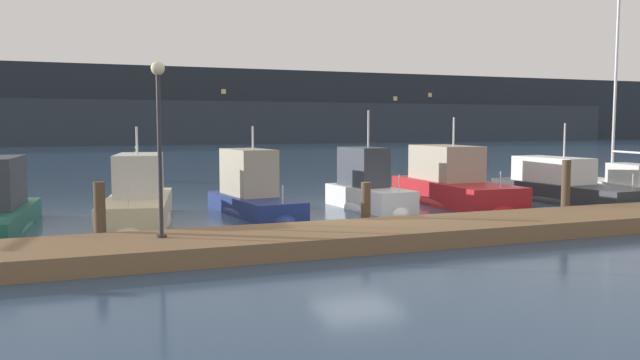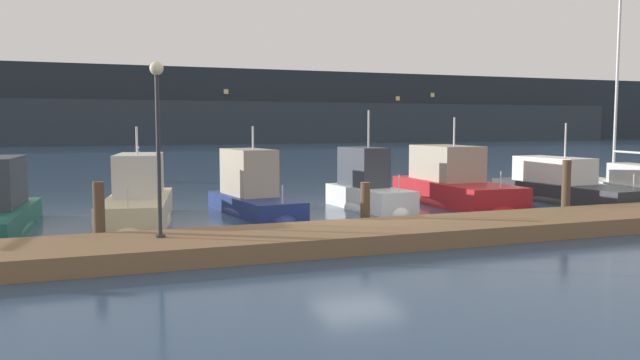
% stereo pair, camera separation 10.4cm
% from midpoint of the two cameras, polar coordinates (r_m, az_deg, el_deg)
% --- Properties ---
extents(ground_plane, '(400.00, 400.00, 0.00)m').
position_cam_midpoint_polar(ground_plane, '(18.73, 3.54, -4.45)').
color(ground_plane, navy).
extents(dock, '(36.68, 2.80, 0.45)m').
position_cam_midpoint_polar(dock, '(16.70, 6.68, -4.86)').
color(dock, brown).
rests_on(dock, ground).
extents(mooring_pile_1, '(0.28, 0.28, 1.69)m').
position_cam_midpoint_polar(mooring_pile_1, '(16.44, -19.37, -3.08)').
color(mooring_pile_1, '#4C3D2D').
rests_on(mooring_pile_1, ground).
extents(mooring_pile_2, '(0.28, 0.28, 1.44)m').
position_cam_midpoint_polar(mooring_pile_2, '(18.09, 4.32, -2.49)').
color(mooring_pile_2, '#4C3D2D').
rests_on(mooring_pile_2, ground).
extents(mooring_pile_3, '(0.28, 0.28, 1.94)m').
position_cam_midpoint_polar(mooring_pile_3, '(22.09, 21.70, -0.81)').
color(mooring_pile_3, '#4C3D2D').
rests_on(mooring_pile_3, ground).
extents(motorboat_berth_3, '(3.06, 6.59, 3.74)m').
position_cam_midpoint_polar(motorboat_berth_3, '(20.67, -16.12, -2.75)').
color(motorboat_berth_3, beige).
rests_on(motorboat_berth_3, ground).
extents(motorboat_berth_4, '(2.64, 5.82, 3.63)m').
position_cam_midpoint_polar(motorboat_berth_4, '(22.14, -5.98, -1.97)').
color(motorboat_berth_4, navy).
rests_on(motorboat_berth_4, ground).
extents(motorboat_berth_5, '(2.12, 4.80, 4.30)m').
position_cam_midpoint_polar(motorboat_berth_5, '(23.20, 4.56, -1.66)').
color(motorboat_berth_5, white).
rests_on(motorboat_berth_5, ground).
extents(motorboat_berth_6, '(2.82, 7.29, 4.06)m').
position_cam_midpoint_polar(motorboat_berth_6, '(25.29, 12.21, -1.19)').
color(motorboat_berth_6, red).
rests_on(motorboat_berth_6, ground).
extents(motorboat_berth_7, '(2.69, 7.54, 3.74)m').
position_cam_midpoint_polar(motorboat_berth_7, '(27.23, 21.54, -1.19)').
color(motorboat_berth_7, '#2D3338').
rests_on(motorboat_berth_7, ground).
extents(sailboat_berth_8, '(2.99, 7.01, 9.39)m').
position_cam_midpoint_polar(sailboat_berth_8, '(30.12, 25.94, -1.06)').
color(sailboat_berth_8, white).
rests_on(sailboat_berth_8, ground).
extents(channel_buoy, '(1.08, 1.08, 1.96)m').
position_cam_midpoint_polar(channel_buoy, '(35.49, -16.20, 1.02)').
color(channel_buoy, green).
rests_on(channel_buoy, ground).
extents(dock_lamppost, '(0.32, 0.32, 4.10)m').
position_cam_midpoint_polar(dock_lamppost, '(14.98, -14.43, 5.26)').
color(dock_lamppost, '#2D2D33').
rests_on(dock_lamppost, dock).
extents(hillside_backdrop, '(240.00, 23.00, 13.00)m').
position_cam_midpoint_polar(hillside_backdrop, '(114.69, -15.05, 6.31)').
color(hillside_backdrop, '#232B33').
rests_on(hillside_backdrop, ground).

